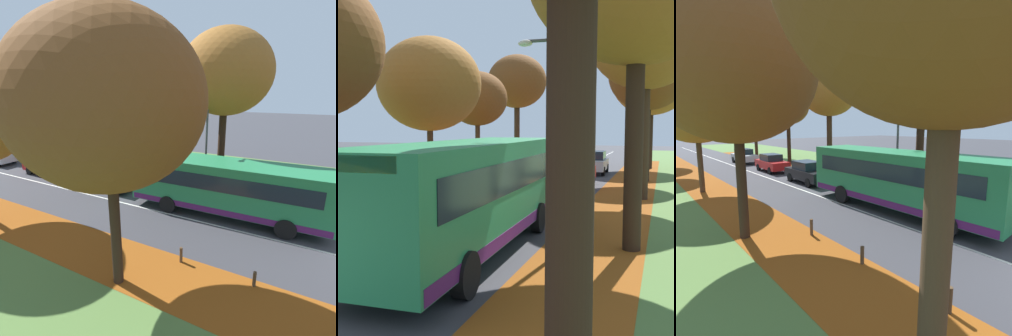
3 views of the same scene
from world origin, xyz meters
The scene contains 15 objects.
grass_verge_left centered at (-9.20, 20.00, 0.00)m, with size 12.00×90.00×0.01m, color #517538.
leaf_litter_left centered at (-4.60, 14.00, 0.01)m, with size 2.80×60.00×0.00m, color #8C4714.
leaf_litter_right centered at (4.60, 14.00, 0.01)m, with size 2.80×60.00×0.00m, color #8C4714.
road_centre_line centered at (0.00, 20.00, 0.00)m, with size 0.12×80.00×0.01m, color silver.
tree_left_mid centered at (-5.18, 18.21, 5.56)m, with size 5.37×5.37×7.98m.
tree_left_far centered at (-5.90, 26.54, 5.27)m, with size 4.14×4.14×7.16m.
tree_left_distant centered at (-5.65, 34.91, 7.16)m, with size 5.03×5.03×9.47m.
tree_right_mid centered at (5.49, 18.78, 7.34)m, with size 5.17×5.17×9.71m.
tree_right_far centered at (5.37, 26.15, 6.45)m, with size 4.72×4.72×8.61m.
tree_right_distant centered at (5.32, 35.46, 7.03)m, with size 6.18×6.18×9.83m.
streetlamp_right centered at (3.67, 9.91, 3.74)m, with size 1.89×0.28×6.00m.
bus centered at (1.48, 7.80, 1.70)m, with size 2.83×10.45×2.98m.
car_black_lead centered at (1.54, 16.28, 0.81)m, with size 1.82×4.22×1.62m.
car_red_following centered at (1.65, 22.69, 0.81)m, with size 1.84×4.23×1.62m.
car_silver_third_in_line centered at (1.68, 29.98, 0.81)m, with size 1.85×4.24×1.62m.
Camera 2 is at (6.37, -3.63, 3.40)m, focal length 50.00 mm.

